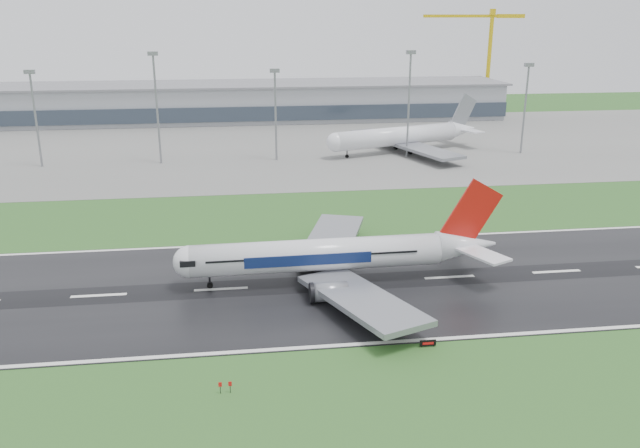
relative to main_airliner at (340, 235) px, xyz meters
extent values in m
plane|color=#25531E|center=(-20.50, -1.20, -8.41)|extent=(520.00, 520.00, 0.00)
cube|color=black|center=(-20.50, -1.20, -8.36)|extent=(400.00, 45.00, 0.10)
cube|color=slate|center=(-20.50, 123.80, -8.37)|extent=(400.00, 130.00, 0.08)
cube|color=gray|center=(-20.50, 183.80, -0.91)|extent=(240.00, 36.00, 15.00)
cylinder|color=gray|center=(-75.97, 98.80, 5.43)|extent=(0.64, 0.64, 27.68)
cylinder|color=gray|center=(-40.44, 98.80, 7.88)|extent=(0.64, 0.64, 32.58)
cylinder|color=gray|center=(-4.46, 98.80, 5.22)|extent=(0.64, 0.64, 27.27)
cylinder|color=gray|center=(38.05, 98.80, 7.80)|extent=(0.64, 0.64, 32.42)
cylinder|color=gray|center=(77.16, 98.80, 5.70)|extent=(0.64, 0.64, 28.21)
camera|label=1|loc=(-16.86, -102.52, 35.97)|focal=36.16mm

